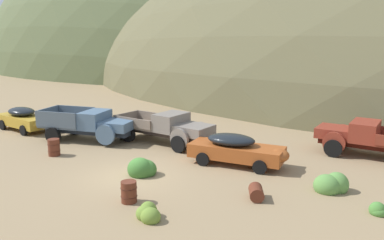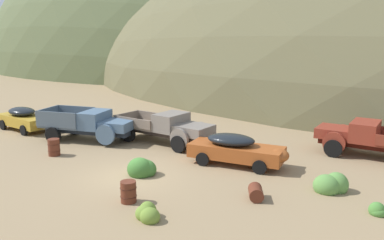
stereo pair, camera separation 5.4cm
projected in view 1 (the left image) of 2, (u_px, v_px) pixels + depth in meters
ground_plane at (131, 176)px, 18.41m from camera, size 300.00×300.00×0.00m
hill_far_left at (191, 67)px, 80.75m from camera, size 89.69×63.14×55.00m
car_mustard at (25, 119)px, 27.15m from camera, size 4.79×2.64×1.57m
truck_chalk_blue at (93, 125)px, 24.41m from camera, size 6.04×3.04×1.91m
truck_primer_gray at (170, 128)px, 23.71m from camera, size 6.67×3.42×1.89m
car_oxide_orange at (239, 149)px, 19.86m from camera, size 5.00×1.93×1.57m
truck_rust_red at (366, 138)px, 21.39m from camera, size 6.23×3.14×1.89m
oil_drum_foreground at (129, 192)px, 15.49m from camera, size 0.66×0.66×0.86m
oil_drum_spare at (54, 147)px, 21.53m from camera, size 0.67×0.67×0.92m
oil_drum_tipped at (256, 192)px, 15.81m from camera, size 0.84×1.04×0.56m
bush_between_trucks at (160, 128)px, 27.33m from camera, size 0.95×0.66×0.61m
bush_lone_scrub at (142, 169)px, 18.56m from camera, size 1.33×1.23×1.08m
bush_back_edge at (148, 214)px, 14.14m from camera, size 1.01×0.95×0.72m
bush_front_left at (331, 185)px, 16.61m from camera, size 1.41×1.23×1.04m
bush_near_barrel at (377, 210)px, 14.51m from camera, size 0.64×0.62×0.61m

